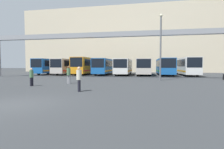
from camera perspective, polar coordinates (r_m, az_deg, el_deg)
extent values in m
plane|color=#2D3033|center=(9.38, -29.34, -8.65)|extent=(200.00, 200.00, 0.00)
cube|color=beige|center=(53.60, 4.22, 10.66)|extent=(58.48, 12.00, 17.96)
cube|color=gray|center=(26.06, -2.80, 12.79)|extent=(36.20, 0.80, 0.70)
cube|color=#1959A5|center=(39.14, -19.17, 2.68)|extent=(2.42, 10.54, 2.75)
cube|color=black|center=(34.68, -23.50, 3.41)|extent=(2.23, 0.06, 1.54)
cube|color=black|center=(39.14, -19.18, 3.42)|extent=(2.45, 8.96, 1.16)
cube|color=orange|center=(39.15, -19.15, 1.39)|extent=(2.45, 10.01, 0.24)
cylinder|color=black|center=(37.20, -22.80, 0.76)|extent=(0.28, 1.06, 1.06)
cylinder|color=black|center=(36.08, -20.02, 0.76)|extent=(0.28, 1.06, 1.06)
cylinder|color=black|center=(42.25, -18.39, 1.08)|extent=(0.28, 1.06, 1.06)
cylinder|color=black|center=(41.27, -15.84, 1.08)|extent=(0.28, 1.06, 1.06)
cube|color=beige|center=(37.80, -13.74, 2.73)|extent=(2.40, 11.46, 2.71)
cube|color=black|center=(32.68, -17.89, 3.51)|extent=(2.21, 0.06, 1.52)
cube|color=black|center=(37.80, -13.75, 3.48)|extent=(2.43, 9.74, 1.14)
cube|color=red|center=(37.81, -13.73, 1.41)|extent=(2.43, 10.89, 0.24)
cylinder|color=black|center=(35.40, -17.40, 0.66)|extent=(0.28, 0.94, 0.94)
cylinder|color=black|center=(34.47, -14.33, 0.65)|extent=(0.28, 0.94, 0.94)
cylinder|color=black|center=(41.17, -13.20, 1.03)|extent=(0.28, 0.94, 0.94)
cylinder|color=black|center=(40.38, -10.50, 1.02)|extent=(0.28, 0.94, 0.94)
cube|color=orange|center=(36.03, -8.39, 2.98)|extent=(2.50, 10.72, 2.98)
cube|color=black|center=(31.03, -11.61, 3.98)|extent=(2.30, 0.06, 1.67)
cube|color=black|center=(36.04, -8.40, 3.86)|extent=(2.53, 9.11, 1.25)
cube|color=red|center=(36.04, -8.38, 1.47)|extent=(2.53, 10.19, 0.24)
cylinder|color=black|center=(33.63, -11.80, 0.68)|extent=(0.28, 1.01, 1.01)
cylinder|color=black|center=(32.86, -8.27, 0.66)|extent=(0.28, 1.01, 1.01)
cylinder|color=black|center=(39.25, -8.46, 1.03)|extent=(0.28, 1.01, 1.01)
cylinder|color=black|center=(38.59, -5.39, 1.02)|extent=(0.28, 1.01, 1.01)
cube|color=#1959A5|center=(35.03, -2.38, 2.80)|extent=(2.46, 10.85, 2.72)
cube|color=black|center=(29.79, -4.72, 3.72)|extent=(2.26, 0.06, 1.53)
cube|color=black|center=(35.03, -2.38, 3.62)|extent=(2.49, 9.22, 1.14)
cube|color=orange|center=(35.04, -2.37, 1.38)|extent=(2.49, 10.31, 0.24)
cylinder|color=black|center=(32.38, -5.42, 0.72)|extent=(0.28, 1.10, 1.10)
cylinder|color=black|center=(31.86, -1.73, 0.69)|extent=(0.28, 1.10, 1.10)
cylinder|color=black|center=(38.25, -2.91, 1.07)|extent=(0.28, 1.10, 1.10)
cylinder|color=black|center=(37.81, 0.24, 1.06)|extent=(0.28, 1.10, 1.10)
cube|color=silver|center=(33.99, 3.83, 2.72)|extent=(2.54, 10.08, 2.63)
cube|color=black|center=(29.01, 2.66, 3.62)|extent=(2.34, 0.06, 1.47)
cube|color=black|center=(33.99, 3.83, 3.52)|extent=(2.57, 8.57, 1.11)
cube|color=orange|center=(34.01, 3.82, 1.30)|extent=(2.57, 9.58, 0.24)
cylinder|color=black|center=(31.38, 1.20, 0.53)|extent=(0.28, 0.96, 0.96)
cylinder|color=black|center=(31.09, 5.23, 0.50)|extent=(0.28, 0.96, 0.96)
cylinder|color=black|center=(36.96, 2.63, 0.90)|extent=(0.28, 0.96, 0.96)
cylinder|color=black|center=(36.72, 6.06, 0.88)|extent=(0.28, 0.96, 0.96)
cube|color=beige|center=(33.75, 10.34, 2.67)|extent=(2.51, 10.07, 2.63)
cube|color=black|center=(28.73, 10.30, 3.58)|extent=(2.31, 0.06, 1.47)
cube|color=black|center=(33.75, 10.35, 3.49)|extent=(2.54, 8.56, 1.11)
cube|color=black|center=(33.76, 10.33, 1.24)|extent=(2.54, 9.57, 0.24)
cylinder|color=black|center=(30.98, 8.27, 0.44)|extent=(0.28, 0.92, 0.92)
cylinder|color=black|center=(30.97, 12.32, 0.40)|extent=(0.28, 0.92, 0.92)
cylinder|color=black|center=(36.62, 8.63, 0.82)|extent=(0.28, 0.92, 0.92)
cylinder|color=black|center=(36.61, 12.06, 0.79)|extent=(0.28, 0.92, 0.92)
cube|color=#1959A5|center=(34.13, 16.83, 2.65)|extent=(2.53, 10.43, 2.70)
cube|color=black|center=(28.97, 17.96, 3.58)|extent=(2.33, 0.06, 1.51)
cube|color=black|center=(34.13, 16.84, 3.48)|extent=(2.56, 8.87, 1.14)
cube|color=#268C4C|center=(34.14, 16.81, 1.20)|extent=(2.56, 9.91, 0.24)
cylinder|color=black|center=(31.14, 15.36, 0.51)|extent=(0.28, 1.07, 1.07)
cylinder|color=black|center=(31.40, 19.38, 0.46)|extent=(0.28, 1.07, 1.07)
cylinder|color=black|center=(36.96, 14.61, 0.89)|extent=(0.28, 1.07, 1.07)
cylinder|color=black|center=(37.18, 18.01, 0.86)|extent=(0.28, 1.07, 1.07)
cube|color=silver|center=(34.95, 23.09, 2.64)|extent=(2.44, 10.83, 2.82)
cube|color=black|center=(29.71, 25.36, 3.58)|extent=(2.24, 0.06, 1.58)
cube|color=black|center=(34.95, 23.11, 3.50)|extent=(2.47, 9.20, 1.18)
cube|color=orange|center=(34.96, 23.06, 1.16)|extent=(2.47, 10.29, 0.24)
cylinder|color=black|center=(31.79, 22.36, 0.29)|extent=(0.28, 0.91, 0.91)
cylinder|color=black|center=(32.29, 26.04, 0.25)|extent=(0.28, 0.91, 0.91)
cylinder|color=black|center=(37.75, 20.49, 0.72)|extent=(0.28, 0.91, 0.91)
cylinder|color=black|center=(38.17, 23.62, 0.68)|extent=(0.28, 0.91, 0.91)
cylinder|color=black|center=(12.35, -10.66, -3.64)|extent=(0.19, 0.19, 0.83)
cylinder|color=black|center=(12.51, -10.72, -3.56)|extent=(0.19, 0.19, 0.83)
cylinder|color=beige|center=(12.37, -10.73, -0.11)|extent=(0.36, 0.36, 0.69)
sphere|color=tan|center=(12.35, -10.75, 2.00)|extent=(0.22, 0.22, 0.22)
cylinder|color=gray|center=(18.02, -13.73, -1.57)|extent=(0.19, 0.19, 0.85)
cylinder|color=gray|center=(18.11, -14.17, -1.55)|extent=(0.19, 0.19, 0.85)
cylinder|color=#4C724C|center=(18.02, -13.98, 0.90)|extent=(0.37, 0.37, 0.70)
sphere|color=brown|center=(18.01, -14.00, 2.38)|extent=(0.23, 0.23, 0.23)
cylinder|color=black|center=(17.09, -24.58, -2.14)|extent=(0.17, 0.17, 0.76)
cylinder|color=black|center=(16.98, -24.94, -2.18)|extent=(0.17, 0.17, 0.76)
cylinder|color=#4C724C|center=(16.99, -24.81, 0.19)|extent=(0.33, 0.33, 0.63)
sphere|color=tan|center=(16.98, -24.84, 1.60)|extent=(0.21, 0.21, 0.21)
cylinder|color=#595B60|center=(22.19, 15.58, 8.08)|extent=(0.20, 0.20, 7.68)
sphere|color=beige|center=(22.90, 15.73, 18.07)|extent=(0.36, 0.36, 0.36)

